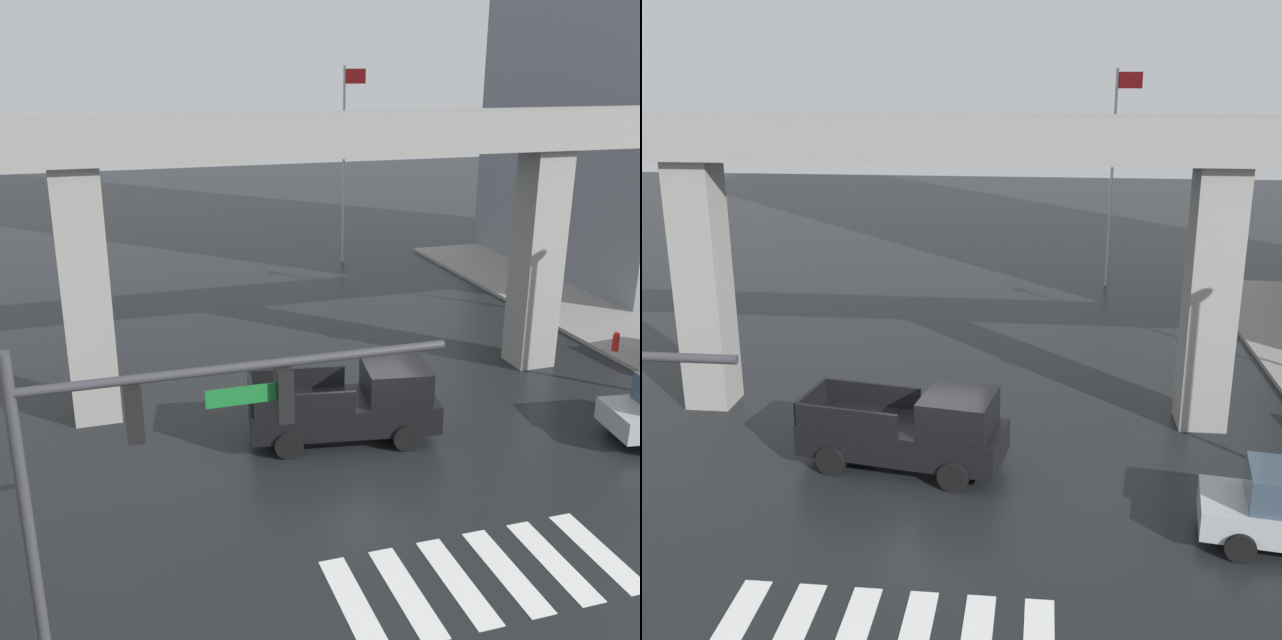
{
  "view_description": "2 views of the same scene",
  "coord_description": "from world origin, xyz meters",
  "views": [
    {
      "loc": [
        -6.85,
        -17.32,
        9.76
      ],
      "look_at": [
        -0.98,
        1.65,
        3.0
      ],
      "focal_mm": 41.98,
      "sensor_mm": 36.0,
      "label": 1
    },
    {
      "loc": [
        2.61,
        -17.6,
        9.53
      ],
      "look_at": [
        0.6,
        1.45,
        3.55
      ],
      "focal_mm": 44.22,
      "sensor_mm": 36.0,
      "label": 2
    }
  ],
  "objects": [
    {
      "name": "ground_plane",
      "position": [
        0.0,
        0.0,
        0.0
      ],
      "size": [
        120.0,
        120.0,
        0.0
      ],
      "primitive_type": "plane",
      "color": "black"
    },
    {
      "name": "flagpole",
      "position": [
        5.69,
        18.87,
        5.69
      ],
      "size": [
        1.16,
        0.12,
        9.8
      ],
      "color": "silver",
      "rests_on": "ground"
    },
    {
      "name": "pickup_truck",
      "position": [
        -0.46,
        0.18,
        0.99
      ],
      "size": [
        5.34,
        2.71,
        2.08
      ],
      "color": "black",
      "rests_on": "ground"
    },
    {
      "name": "elevated_overpass",
      "position": [
        0.0,
        3.62,
        7.23
      ],
      "size": [
        57.35,
        1.89,
        8.5
      ],
      "color": "gray",
      "rests_on": "ground"
    },
    {
      "name": "crosswalk_stripes",
      "position": [
        -0.0,
        -6.24,
        0.01
      ],
      "size": [
        6.05,
        2.8,
        0.01
      ],
      "color": "silver",
      "rests_on": "ground"
    }
  ]
}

